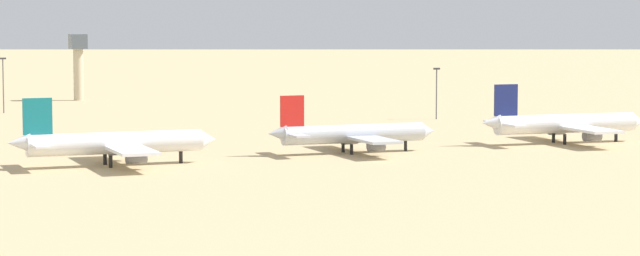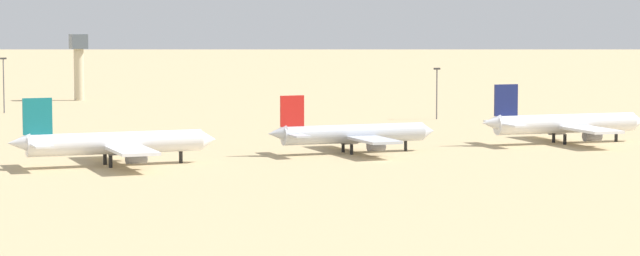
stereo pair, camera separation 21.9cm
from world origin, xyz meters
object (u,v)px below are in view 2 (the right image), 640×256
parked_jet_red_2 (352,134)px  control_tower (79,60)px  light_pole_mid (4,81)px  parked_jet_teal_1 (114,143)px  light_pole_east (437,89)px  parked_jet_navy_3 (564,124)px

parked_jet_red_2 → control_tower: (-15.59, 181.23, 8.96)m
parked_jet_red_2 → light_pole_mid: (-47.13, 136.17, 5.12)m
parked_jet_teal_1 → parked_jet_red_2: (50.20, 3.10, -0.32)m
light_pole_mid → control_tower: bearing=55.0°
parked_jet_red_2 → light_pole_east: light_pole_east is taller
parked_jet_navy_3 → control_tower: 192.81m
parked_jet_red_2 → control_tower: control_tower is taller
light_pole_mid → parked_jet_teal_1: bearing=-91.3°
parked_jet_navy_3 → light_pole_east: (5.00, 69.05, 3.74)m
control_tower → light_pole_east: bearing=-57.4°
parked_jet_navy_3 → light_pole_east: size_ratio=2.90×
parked_jet_red_2 → parked_jet_navy_3: bearing=2.5°
parked_jet_teal_1 → light_pole_east: size_ratio=2.87×
light_pole_mid → light_pole_east: size_ratio=1.14×
parked_jet_teal_1 → parked_jet_red_2: bearing=5.2°
parked_jet_navy_3 → parked_jet_red_2: bearing=-175.4°
light_pole_mid → light_pole_east: (103.05, -66.66, -1.02)m
parked_jet_red_2 → light_pole_east: (55.92, 69.51, 4.10)m
parked_jet_teal_1 → light_pole_east: bearing=36.0°
control_tower → parked_jet_red_2: bearing=-85.1°
parked_jet_red_2 → control_tower: size_ratio=1.71×
parked_jet_red_2 → light_pole_mid: light_pole_mid is taller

